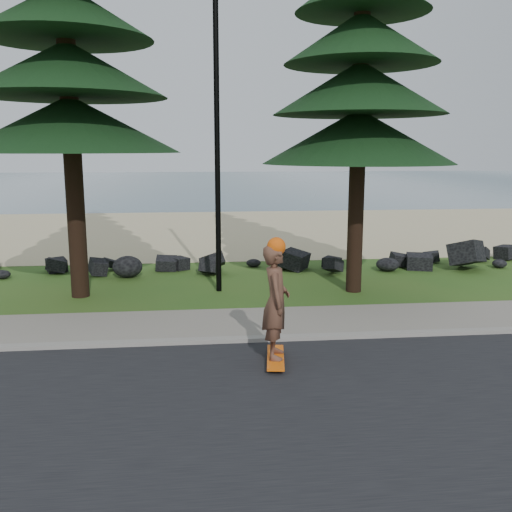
{
  "coord_description": "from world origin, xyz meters",
  "views": [
    {
      "loc": [
        -0.54,
        -11.34,
        3.68
      ],
      "look_at": [
        0.64,
        0.0,
        1.52
      ],
      "focal_mm": 40.0,
      "sensor_mm": 36.0,
      "label": 1
    }
  ],
  "objects": [
    {
      "name": "skateboarder",
      "position": [
        0.77,
        -2.06,
        1.11
      ],
      "size": [
        0.56,
        1.21,
        2.2
      ],
      "rotation": [
        0.0,
        0.0,
        1.44
      ],
      "color": "orange",
      "rests_on": "ground"
    },
    {
      "name": "ground",
      "position": [
        0.0,
        0.0,
        0.0
      ],
      "size": [
        160.0,
        160.0,
        0.0
      ],
      "primitive_type": "plane",
      "color": "#2A561B",
      "rests_on": "ground"
    },
    {
      "name": "seawall_boulders",
      "position": [
        0.0,
        5.6,
        0.0
      ],
      "size": [
        60.0,
        2.4,
        1.1
      ],
      "primitive_type": null,
      "color": "black",
      "rests_on": "ground"
    },
    {
      "name": "ocean",
      "position": [
        0.0,
        51.0,
        0.0
      ],
      "size": [
        160.0,
        58.0,
        0.01
      ],
      "primitive_type": "cube",
      "color": "#304F5C",
      "rests_on": "ground"
    },
    {
      "name": "beach_sand",
      "position": [
        0.0,
        14.5,
        0.01
      ],
      "size": [
        160.0,
        15.0,
        0.01
      ],
      "primitive_type": "cube",
      "color": "tan",
      "rests_on": "ground"
    },
    {
      "name": "lamp_post",
      "position": [
        0.0,
        3.2,
        4.13
      ],
      "size": [
        0.25,
        0.14,
        8.14
      ],
      "color": "black",
      "rests_on": "ground"
    },
    {
      "name": "sidewalk",
      "position": [
        0.0,
        0.2,
        0.04
      ],
      "size": [
        160.0,
        2.0,
        0.08
      ],
      "primitive_type": "cube",
      "color": "gray",
      "rests_on": "ground"
    },
    {
      "name": "kerb",
      "position": [
        0.0,
        -0.9,
        0.05
      ],
      "size": [
        160.0,
        0.2,
        0.1
      ],
      "primitive_type": "cube",
      "color": "gray",
      "rests_on": "ground"
    },
    {
      "name": "road",
      "position": [
        0.0,
        -4.5,
        0.01
      ],
      "size": [
        160.0,
        7.0,
        0.02
      ],
      "primitive_type": "cube",
      "color": "black",
      "rests_on": "ground"
    }
  ]
}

